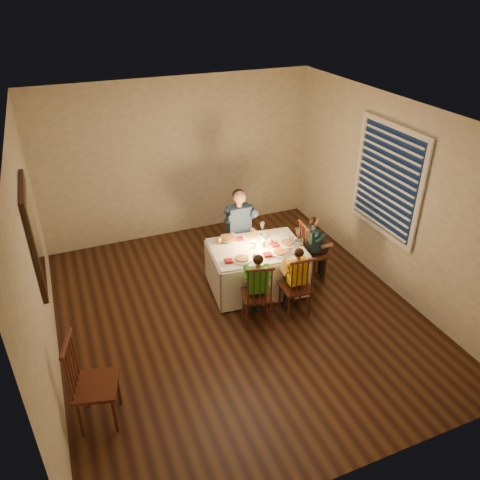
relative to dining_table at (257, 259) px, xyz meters
name	(u,v)px	position (x,y,z in m)	size (l,w,h in m)	color
ground	(238,313)	(-0.47, -0.44, -0.47)	(5.00, 5.00, 0.00)	black
wall_left	(35,266)	(-2.72, -0.44, 0.83)	(0.02, 5.00, 2.60)	beige
wall_right	(392,197)	(1.78, -0.44, 0.83)	(0.02, 5.00, 2.60)	beige
wall_back	(179,159)	(-0.47, 2.06, 0.83)	(4.50, 0.02, 2.60)	beige
ceiling	(237,118)	(-0.47, -0.44, 2.13)	(5.00, 5.00, 0.00)	white
dining_table	(257,259)	(0.00, 0.00, 0.00)	(1.37, 1.06, 0.63)	white
chair_adult	(240,264)	(0.02, 0.67, -0.47)	(0.37, 0.35, 0.91)	#3C1910
chair_near_left	(257,320)	(-0.29, -0.67, -0.47)	(0.37, 0.35, 0.91)	#3C1910
chair_near_right	(294,312)	(0.24, -0.70, -0.47)	(0.37, 0.35, 0.91)	#3C1910
chair_end	(310,277)	(0.86, -0.06, -0.47)	(0.37, 0.35, 0.91)	#3C1910
chair_extra	(103,418)	(-2.37, -1.48, -0.47)	(0.43, 0.41, 1.04)	#3C1910
adult	(240,264)	(0.02, 0.67, -0.47)	(0.45, 0.41, 1.23)	navy
child_green	(257,320)	(-0.29, -0.67, -0.47)	(0.32, 0.29, 1.01)	green
child_yellow	(294,312)	(0.24, -0.70, -0.47)	(0.31, 0.28, 0.99)	yellow
child_teal	(310,277)	(0.86, -0.06, -0.47)	(0.31, 0.28, 0.99)	#18363D
setting_adult	(252,237)	(0.04, 0.27, 0.20)	(0.26, 0.26, 0.02)	white
setting_green	(242,259)	(-0.31, -0.21, 0.20)	(0.26, 0.26, 0.02)	white
setting_yellow	(280,253)	(0.22, -0.26, 0.20)	(0.26, 0.26, 0.02)	white
setting_teal	(287,244)	(0.42, -0.08, 0.20)	(0.26, 0.26, 0.02)	white
candle_left	(254,245)	(-0.05, 0.01, 0.24)	(0.06, 0.06, 0.10)	white
candle_right	(263,243)	(0.08, -0.01, 0.24)	(0.06, 0.06, 0.10)	white
squash	(219,240)	(-0.44, 0.31, 0.24)	(0.09, 0.09, 0.09)	gold
orange_fruit	(270,241)	(0.20, 0.02, 0.23)	(0.08, 0.08, 0.08)	orange
serving_bowl	(228,239)	(-0.30, 0.31, 0.22)	(0.23, 0.23, 0.06)	white
wall_mirror	(34,235)	(-2.68, -0.14, 1.03)	(0.06, 0.95, 1.15)	black
window_blinds	(386,181)	(1.74, -0.34, 1.03)	(0.07, 1.34, 1.54)	#0D1A34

